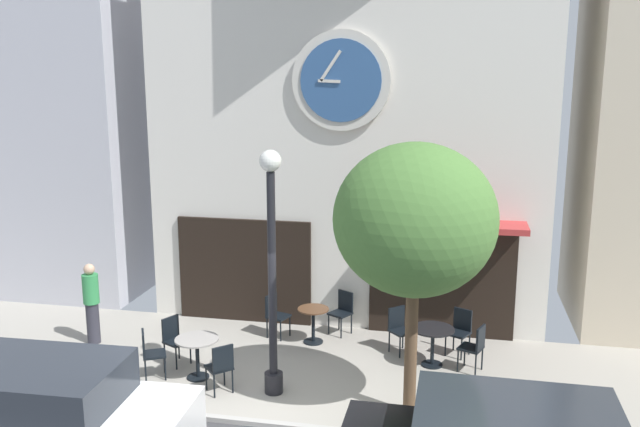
# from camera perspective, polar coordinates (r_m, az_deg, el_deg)

# --- Properties ---
(clock_building) EXTENTS (8.52, 4.02, 10.83)m
(clock_building) POSITION_cam_1_polar(r_m,az_deg,el_deg) (15.15, 2.72, 12.65)
(clock_building) COLOR silver
(clock_building) RESTS_ON ground_plane
(street_lamp) EXTENTS (0.36, 0.36, 4.21)m
(street_lamp) POSITION_cam_1_polar(r_m,az_deg,el_deg) (11.30, -4.07, -5.09)
(street_lamp) COLOR black
(street_lamp) RESTS_ON ground_plane
(street_tree) EXTENTS (2.51, 2.26, 4.41)m
(street_tree) POSITION_cam_1_polar(r_m,az_deg,el_deg) (10.37, 7.99, -0.62)
(street_tree) COLOR brown
(street_tree) RESTS_ON ground_plane
(cafe_table_leftmost) EXTENTS (0.79, 0.79, 0.76)m
(cafe_table_leftmost) POSITION_cam_1_polar(r_m,az_deg,el_deg) (12.54, -10.33, -11.16)
(cafe_table_leftmost) COLOR black
(cafe_table_leftmost) RESTS_ON ground_plane
(cafe_table_near_curb) EXTENTS (0.64, 0.64, 0.73)m
(cafe_table_near_curb) POSITION_cam_1_polar(r_m,az_deg,el_deg) (13.88, -0.57, -8.95)
(cafe_table_near_curb) COLOR black
(cafe_table_near_curb) RESTS_ON ground_plane
(cafe_table_center_right) EXTENTS (0.80, 0.80, 0.74)m
(cafe_table_center_right) POSITION_cam_1_polar(r_m,az_deg,el_deg) (13.01, 9.50, -10.29)
(cafe_table_center_right) COLOR black
(cafe_table_center_right) RESTS_ON ground_plane
(cafe_chair_left_end) EXTENTS (0.54, 0.54, 0.90)m
(cafe_chair_left_end) POSITION_cam_1_polar(r_m,az_deg,el_deg) (12.72, -14.20, -11.15)
(cafe_chair_left_end) COLOR black
(cafe_chair_left_end) RESTS_ON ground_plane
(cafe_chair_near_tree) EXTENTS (0.52, 0.52, 0.90)m
(cafe_chair_near_tree) POSITION_cam_1_polar(r_m,az_deg,el_deg) (12.90, 12.96, -10.75)
(cafe_chair_near_tree) COLOR black
(cafe_chair_near_tree) RESTS_ON ground_plane
(cafe_chair_right_end) EXTENTS (0.55, 0.55, 0.90)m
(cafe_chair_right_end) POSITION_cam_1_polar(r_m,az_deg,el_deg) (14.36, 1.92, -8.05)
(cafe_chair_right_end) COLOR black
(cafe_chair_right_end) RESTS_ON ground_plane
(cafe_chair_mid_row) EXTENTS (0.57, 0.57, 0.90)m
(cafe_chair_mid_row) POSITION_cam_1_polar(r_m,az_deg,el_deg) (13.52, 6.70, -9.43)
(cafe_chair_mid_row) COLOR black
(cafe_chair_mid_row) RESTS_ON ground_plane
(cafe_chair_curbside) EXTENTS (0.57, 0.57, 0.90)m
(cafe_chair_curbside) POSITION_cam_1_polar(r_m,az_deg,el_deg) (11.93, -8.37, -12.51)
(cafe_chair_curbside) COLOR black
(cafe_chair_curbside) RESTS_ON ground_plane
(cafe_chair_near_lamp) EXTENTS (0.54, 0.54, 0.90)m
(cafe_chair_near_lamp) POSITION_cam_1_polar(r_m,az_deg,el_deg) (13.23, -12.21, -10.12)
(cafe_chair_near_lamp) COLOR black
(cafe_chair_near_lamp) RESTS_ON ground_plane
(cafe_chair_facing_wall) EXTENTS (0.51, 0.51, 0.90)m
(cafe_chair_facing_wall) POSITION_cam_1_polar(r_m,az_deg,el_deg) (14.21, -3.82, -8.30)
(cafe_chair_facing_wall) COLOR black
(cafe_chair_facing_wall) RESTS_ON ground_plane
(cafe_chair_by_entrance) EXTENTS (0.54, 0.54, 0.90)m
(cafe_chair_by_entrance) POSITION_cam_1_polar(r_m,az_deg,el_deg) (13.61, 11.74, -9.46)
(cafe_chair_by_entrance) COLOR black
(cafe_chair_by_entrance) RESTS_ON ground_plane
(pedestrian_green) EXTENTS (0.39, 0.39, 1.67)m
(pedestrian_green) POSITION_cam_1_polar(r_m,az_deg,el_deg) (14.49, -18.72, -7.12)
(pedestrian_green) COLOR #2D2D38
(pedestrian_green) RESTS_ON ground_plane
(parked_car_white) EXTENTS (4.36, 2.13, 1.55)m
(parked_car_white) POSITION_cam_1_polar(r_m,az_deg,el_deg) (10.50, -22.93, -15.55)
(parked_car_white) COLOR white
(parked_car_white) RESTS_ON ground_plane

